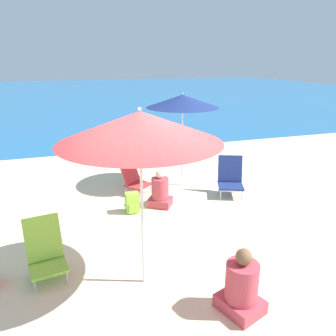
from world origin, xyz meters
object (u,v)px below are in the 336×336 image
object	(u,v)px
beach_umbrella_red	(140,127)
person_seated_far	(241,287)
beach_chair_navy	(230,177)
backpack_lime	(133,203)
person_seated_near	(160,192)
seagull	(198,147)
beach_chair_red	(134,178)
beach_chair_lime	(45,251)
beach_umbrella_navy	(183,101)

from	to	relation	value
beach_umbrella_red	person_seated_far	size ratio (longest dim) A/B	2.82
beach_chair_navy	backpack_lime	distance (m)	2.24
beach_umbrella_red	person_seated_far	world-z (taller)	beach_umbrella_red
person_seated_near	seagull	xyz separation A→B (m)	(2.37, 3.60, -0.16)
beach_chair_red	person_seated_near	distance (m)	0.90
beach_chair_lime	seagull	distance (m)	6.90
beach_umbrella_red	person_seated_far	bearing A→B (deg)	-42.23
beach_umbrella_red	beach_umbrella_navy	world-z (taller)	beach_umbrella_red
beach_chair_lime	beach_umbrella_navy	bearing A→B (deg)	32.44
beach_chair_red	seagull	size ratio (longest dim) A/B	2.70
person_seated_far	backpack_lime	size ratio (longest dim) A/B	2.04
person_seated_near	person_seated_far	xyz separation A→B (m)	(0.05, -3.07, 0.02)
beach_chair_lime	seagull	size ratio (longest dim) A/B	2.97
person_seated_near	person_seated_far	distance (m)	3.07
beach_chair_navy	beach_chair_lime	xyz separation A→B (m)	(-3.73, -1.77, -0.03)
beach_chair_navy	beach_chair_lime	bearing A→B (deg)	-132.47
person_seated_near	beach_chair_red	bearing A→B (deg)	56.55
beach_umbrella_navy	backpack_lime	world-z (taller)	beach_umbrella_navy
backpack_lime	beach_umbrella_red	bearing A→B (deg)	-98.26
beach_umbrella_red	seagull	distance (m)	6.94
beach_umbrella_navy	backpack_lime	xyz separation A→B (m)	(-1.40, -1.09, -1.75)
beach_chair_navy	person_seated_near	world-z (taller)	beach_chair_navy
beach_chair_lime	beach_chair_red	bearing A→B (deg)	45.30
beach_umbrella_navy	person_seated_far	distance (m)	4.41
person_seated_near	backpack_lime	size ratio (longest dim) A/B	1.90
beach_chair_navy	beach_chair_lime	size ratio (longest dim) A/B	1.03
person_seated_near	backpack_lime	distance (m)	0.61
beach_umbrella_navy	beach_chair_navy	xyz separation A→B (m)	(0.81, -0.83, -1.55)
beach_umbrella_navy	seagull	size ratio (longest dim) A/B	7.90
person_seated_near	seagull	distance (m)	4.31
person_seated_far	seagull	distance (m)	7.06
person_seated_far	seagull	bearing A→B (deg)	51.64
beach_umbrella_red	person_seated_near	size ratio (longest dim) A/B	3.03
beach_chair_navy	backpack_lime	size ratio (longest dim) A/B	2.06
beach_chair_lime	backpack_lime	distance (m)	2.15
beach_chair_navy	person_seated_far	bearing A→B (deg)	-94.10
beach_chair_lime	backpack_lime	xyz separation A→B (m)	(1.52, 1.52, -0.17)
beach_chair_red	backpack_lime	world-z (taller)	beach_chair_red
beach_umbrella_red	beach_chair_navy	bearing A→B (deg)	42.85
beach_umbrella_navy	person_seated_far	size ratio (longest dim) A/B	2.61
beach_chair_lime	person_seated_far	distance (m)	2.58
beach_umbrella_red	beach_umbrella_navy	distance (m)	3.60
beach_umbrella_red	backpack_lime	world-z (taller)	beach_umbrella_red
person_seated_far	backpack_lime	distance (m)	3.01
beach_umbrella_navy	beach_chair_lime	distance (m)	4.22
beach_chair_red	person_seated_far	bearing A→B (deg)	-125.00
beach_chair_lime	backpack_lime	size ratio (longest dim) A/B	2.00
beach_umbrella_red	beach_umbrella_navy	bearing A→B (deg)	61.71
beach_umbrella_navy	beach_chair_navy	world-z (taller)	beach_umbrella_navy
beach_chair_navy	seagull	bearing A→B (deg)	100.08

